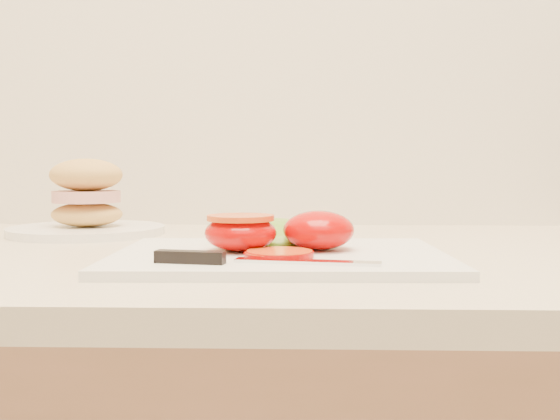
{
  "coord_description": "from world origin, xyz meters",
  "views": [
    {
      "loc": [
        -0.32,
        0.9,
        1.03
      ],
      "look_at": [
        -0.34,
        1.59,
        0.99
      ],
      "focal_mm": 40.0,
      "sensor_mm": 36.0,
      "label": 1
    }
  ],
  "objects": [
    {
      "name": "tomato_half_cut",
      "position": [
        -0.39,
        1.58,
        0.96
      ],
      "size": [
        0.08,
        0.08,
        0.04
      ],
      "color": "#B00600",
      "rests_on": "cutting_board"
    },
    {
      "name": "tomato_slice_1",
      "position": [
        -0.35,
        1.53,
        0.94
      ],
      "size": [
        0.06,
        0.06,
        0.01
      ],
      "primitive_type": "cylinder",
      "color": "orange",
      "rests_on": "cutting_board"
    },
    {
      "name": "tomato_half_dome",
      "position": [
        -0.3,
        1.6,
        0.96
      ],
      "size": [
        0.08,
        0.08,
        0.04
      ],
      "primitive_type": "ellipsoid",
      "color": "#B00600",
      "rests_on": "cutting_board"
    },
    {
      "name": "sandwich_plate",
      "position": [
        -0.64,
        1.84,
        0.97
      ],
      "size": [
        0.23,
        0.23,
        0.11
      ],
      "rotation": [
        0.0,
        0.0,
        0.36
      ],
      "color": "white",
      "rests_on": "counter"
    },
    {
      "name": "knife",
      "position": [
        -0.38,
        1.5,
        0.94
      ],
      "size": [
        0.22,
        0.04,
        0.01
      ],
      "rotation": [
        0.0,
        0.0,
        -0.17
      ],
      "color": "silver",
      "rests_on": "cutting_board"
    },
    {
      "name": "tomato_slice_0",
      "position": [
        -0.34,
        1.54,
        0.94
      ],
      "size": [
        0.07,
        0.07,
        0.01
      ],
      "primitive_type": "cylinder",
      "color": "orange",
      "rests_on": "cutting_board"
    },
    {
      "name": "lettuce_leaf_0",
      "position": [
        -0.36,
        1.65,
        0.95
      ],
      "size": [
        0.14,
        0.1,
        0.03
      ],
      "primitive_type": "ellipsoid",
      "rotation": [
        0.0,
        0.0,
        0.04
      ],
      "color": "olive",
      "rests_on": "cutting_board"
    },
    {
      "name": "cutting_board",
      "position": [
        -0.34,
        1.58,
        0.94
      ],
      "size": [
        0.36,
        0.26,
        0.01
      ],
      "primitive_type": "cube",
      "rotation": [
        0.0,
        0.0,
        0.02
      ],
      "color": "silver",
      "rests_on": "counter"
    }
  ]
}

